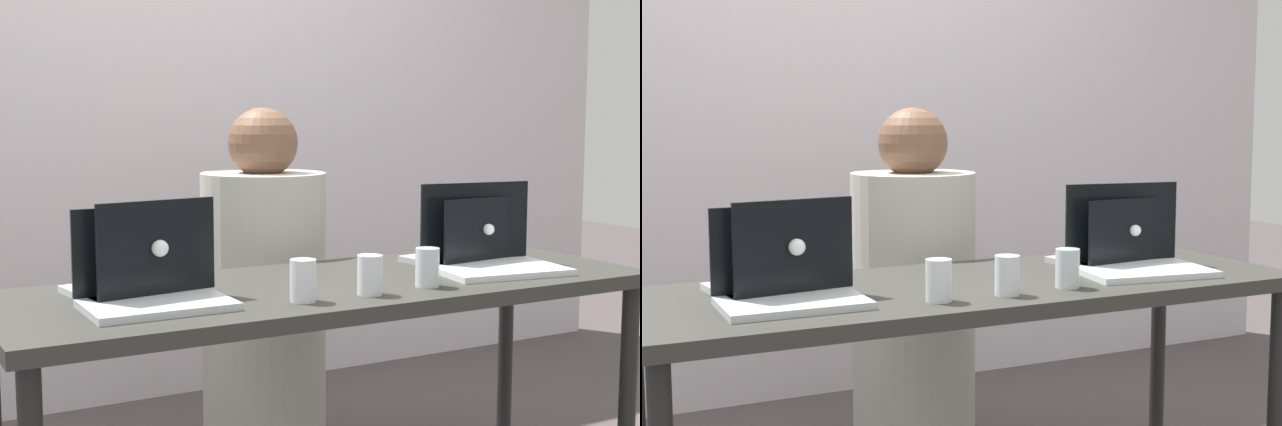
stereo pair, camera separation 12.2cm
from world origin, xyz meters
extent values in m
cube|color=silver|center=(0.00, 1.45, 1.19)|extent=(4.64, 0.10, 2.38)
cube|color=#30302C|center=(0.00, 0.00, 0.70)|extent=(1.78, 0.64, 0.04)
cylinder|color=black|center=(0.84, -0.27, 0.34)|extent=(0.05, 0.05, 0.68)
cylinder|color=black|center=(0.84, 0.27, 0.34)|extent=(0.05, 0.05, 0.68)
cylinder|color=#BAB9AB|center=(0.08, 0.60, 0.49)|extent=(0.47, 0.47, 0.97)
sphere|color=brown|center=(0.08, 0.60, 1.07)|extent=(0.23, 0.23, 0.23)
cube|color=silver|center=(-0.52, -0.10, 0.73)|extent=(0.33, 0.23, 0.02)
cube|color=black|center=(-0.52, 0.02, 0.84)|extent=(0.33, 0.01, 0.21)
sphere|color=white|center=(-0.52, 0.04, 0.84)|extent=(0.04, 0.04, 0.04)
cube|color=silver|center=(0.49, -0.10, 0.73)|extent=(0.39, 0.29, 0.02)
cube|color=black|center=(0.50, 0.02, 0.85)|extent=(0.36, 0.06, 0.23)
sphere|color=white|center=(0.50, 0.04, 0.85)|extent=(0.04, 0.04, 0.04)
cube|color=silver|center=(-0.51, 0.10, 0.73)|extent=(0.34, 0.29, 0.02)
cube|color=black|center=(-0.49, -0.02, 0.85)|extent=(0.30, 0.06, 0.23)
sphere|color=white|center=(-0.49, -0.04, 0.85)|extent=(0.04, 0.04, 0.04)
cube|color=#B7B1BA|center=(0.51, 0.11, 0.73)|extent=(0.35, 0.24, 0.02)
cube|color=black|center=(0.52, 0.00, 0.83)|extent=(0.33, 0.05, 0.19)
sphere|color=white|center=(0.53, -0.01, 0.83)|extent=(0.03, 0.03, 0.03)
cylinder|color=silver|center=(0.19, -0.18, 0.77)|extent=(0.06, 0.06, 0.10)
cylinder|color=silver|center=(0.19, -0.18, 0.75)|extent=(0.06, 0.06, 0.06)
cylinder|color=white|center=(-0.18, -0.19, 0.77)|extent=(0.06, 0.06, 0.10)
cylinder|color=silver|center=(-0.18, -0.19, 0.75)|extent=(0.06, 0.06, 0.06)
cylinder|color=white|center=(0.00, -0.20, 0.77)|extent=(0.06, 0.06, 0.10)
cylinder|color=silver|center=(0.00, -0.20, 0.75)|extent=(0.06, 0.06, 0.06)
camera|label=1|loc=(-1.16, -2.06, 1.17)|focal=50.00mm
camera|label=2|loc=(-1.05, -2.11, 1.17)|focal=50.00mm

